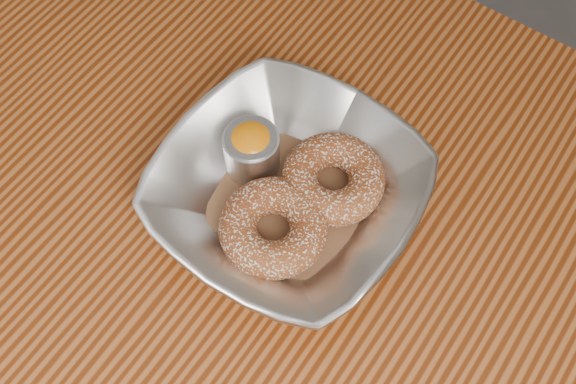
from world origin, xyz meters
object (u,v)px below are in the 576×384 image
Objects in this scene: donut_back at (333,179)px; donut_front at (273,227)px; table at (219,290)px; serving_bowl at (288,193)px; ramekin at (252,150)px.

donut_back and donut_front have the same top height.
table is 12.64× the size of donut_front.
table is 0.18m from donut_back.
serving_bowl is 0.04m from donut_back.
donut_front is (0.04, 0.04, 0.13)m from table.
donut_back is 0.08m from ramekin.
table is 5.27× the size of serving_bowl.
serving_bowl is at bearing -124.29° from donut_back.
serving_bowl is (0.03, 0.08, 0.13)m from table.
donut_back reaches higher than table.
donut_back is at bearing 77.00° from donut_front.
donut_back is (0.02, 0.04, -0.00)m from serving_bowl.
table is at bearing -112.58° from serving_bowl.
ramekin is at bearing 140.27° from donut_front.
table is at bearing -133.07° from donut_front.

